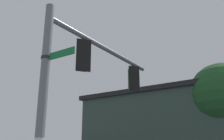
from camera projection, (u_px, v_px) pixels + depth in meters
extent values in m
cylinder|color=slate|center=(42.00, 108.00, 7.55)|extent=(0.28, 0.28, 6.70)
cylinder|color=slate|center=(107.00, 49.00, 10.99)|extent=(5.29, 4.02, 0.19)
cylinder|color=black|center=(83.00, 41.00, 9.72)|extent=(0.08, 0.08, 0.18)
cube|color=#194723|center=(82.00, 57.00, 9.53)|extent=(0.36, 0.30, 1.05)
sphere|color=#590F0F|center=(82.00, 50.00, 9.81)|extent=(0.22, 0.22, 0.22)
cube|color=#194723|center=(82.00, 47.00, 9.86)|extent=(0.24, 0.20, 0.03)
sphere|color=brown|center=(81.00, 58.00, 9.70)|extent=(0.22, 0.22, 0.22)
cube|color=#194723|center=(81.00, 56.00, 9.75)|extent=(0.24, 0.20, 0.03)
sphere|color=#1EE533|center=(81.00, 67.00, 9.60)|extent=(0.22, 0.22, 0.22)
cube|color=#194723|center=(81.00, 65.00, 9.65)|extent=(0.24, 0.20, 0.03)
cube|color=black|center=(84.00, 55.00, 9.38)|extent=(0.54, 0.03, 1.22)
cylinder|color=black|center=(132.00, 67.00, 12.64)|extent=(0.08, 0.08, 0.18)
cube|color=#194723|center=(133.00, 79.00, 12.46)|extent=(0.36, 0.30, 1.05)
sphere|color=#590F0F|center=(131.00, 74.00, 12.73)|extent=(0.22, 0.22, 0.22)
cube|color=#194723|center=(131.00, 72.00, 12.78)|extent=(0.24, 0.20, 0.03)
sphere|color=brown|center=(131.00, 80.00, 12.63)|extent=(0.22, 0.22, 0.22)
cube|color=#194723|center=(131.00, 79.00, 12.67)|extent=(0.24, 0.20, 0.03)
sphere|color=#1EE533|center=(131.00, 88.00, 12.52)|extent=(0.22, 0.22, 0.22)
cube|color=#194723|center=(131.00, 86.00, 12.57)|extent=(0.24, 0.20, 0.03)
cube|color=black|center=(134.00, 79.00, 12.30)|extent=(0.54, 0.03, 1.22)
cube|color=#147238|center=(62.00, 53.00, 7.67)|extent=(0.62, 0.82, 0.22)
cube|color=white|center=(62.00, 54.00, 7.68)|extent=(0.61, 0.81, 0.04)
cylinder|color=#262626|center=(46.00, 58.00, 8.02)|extent=(0.32, 0.32, 0.08)
cube|color=black|center=(204.00, 140.00, 21.10)|extent=(7.56, 9.52, 0.30)
cube|color=black|center=(184.00, 97.00, 18.70)|extent=(14.09, 15.07, 0.30)
sphere|color=#1E4C23|center=(223.00, 96.00, 14.93)|extent=(3.85, 3.85, 3.85)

